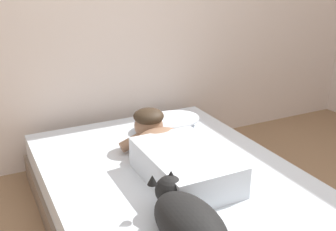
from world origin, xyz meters
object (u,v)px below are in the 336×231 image
at_px(pillow, 167,121).
at_px(bed, 176,201).
at_px(person_lying, 174,154).
at_px(dog, 187,220).
at_px(cell_phone, 190,181).
at_px(coffee_cup, 163,137).

bearing_deg(pillow, bed, -112.17).
relative_size(person_lying, dog, 1.60).
distance_m(pillow, dog, 1.31).
bearing_deg(cell_phone, pillow, 72.95).
bearing_deg(cell_phone, person_lying, 96.97).
bearing_deg(cell_phone, bed, 110.35).
xyz_separation_m(dog, cell_phone, (0.27, 0.44, -0.10)).
relative_size(bed, dog, 3.59).
distance_m(bed, pillow, 0.76).
xyz_separation_m(pillow, cell_phone, (-0.24, -0.77, -0.05)).
bearing_deg(person_lying, coffee_cup, 73.11).
bearing_deg(bed, dog, -113.06).
bearing_deg(bed, person_lying, 75.64).
xyz_separation_m(bed, pillow, (0.27, 0.67, 0.23)).
relative_size(dog, coffee_cup, 4.60).
xyz_separation_m(person_lying, dog, (-0.25, -0.60, -0.00)).
bearing_deg(dog, cell_phone, 58.71).
xyz_separation_m(bed, cell_phone, (0.04, -0.10, 0.18)).
bearing_deg(pillow, dog, -112.57).
xyz_separation_m(person_lying, coffee_cup, (0.12, 0.40, -0.07)).
xyz_separation_m(dog, coffee_cup, (0.37, 1.00, -0.07)).
height_order(bed, person_lying, person_lying).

